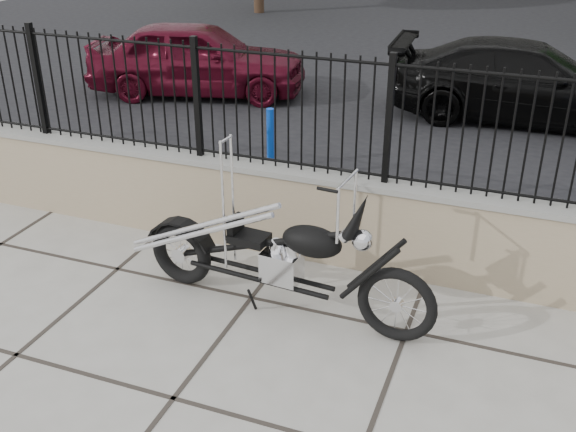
{
  "coord_description": "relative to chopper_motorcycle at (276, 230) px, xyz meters",
  "views": [
    {
      "loc": [
        2.25,
        -3.44,
        3.57
      ],
      "look_at": [
        0.28,
        1.74,
        0.81
      ],
      "focal_mm": 42.0,
      "sensor_mm": 36.0,
      "label": 1
    }
  ],
  "objects": [
    {
      "name": "ground_plane",
      "position": [
        -0.28,
        -1.44,
        -0.81
      ],
      "size": [
        90.0,
        90.0,
        0.0
      ],
      "primitive_type": "plane",
      "color": "#99968E",
      "rests_on": "ground"
    },
    {
      "name": "retaining_wall",
      "position": [
        -0.28,
        1.06,
        -0.33
      ],
      "size": [
        14.0,
        0.36,
        0.96
      ],
      "primitive_type": "cube",
      "color": "gray",
      "rests_on": "ground_plane"
    },
    {
      "name": "bollard_a",
      "position": [
        -1.34,
        3.16,
        -0.39
      ],
      "size": [
        0.13,
        0.13,
        0.85
      ],
      "primitive_type": "cylinder",
      "rotation": [
        0.0,
        0.0,
        0.4
      ],
      "color": "#0E2DD7",
      "rests_on": "ground_plane"
    },
    {
      "name": "chopper_motorcycle",
      "position": [
        0.0,
        0.0,
        0.0
      ],
      "size": [
        2.74,
        0.7,
        1.63
      ],
      "primitive_type": null,
      "rotation": [
        0.0,
        0.0,
        -0.08
      ],
      "color": "black",
      "rests_on": "ground_plane"
    },
    {
      "name": "car_red",
      "position": [
        -3.96,
        6.07,
        -0.14
      ],
      "size": [
        4.23,
        2.55,
        1.35
      ],
      "primitive_type": "imported",
      "rotation": [
        0.0,
        0.0,
        1.83
      ],
      "color": "#500B1C",
      "rests_on": "parking_lot"
    },
    {
      "name": "car_black",
      "position": [
        1.77,
        6.61,
        -0.18
      ],
      "size": [
        4.46,
        1.98,
        1.27
      ],
      "primitive_type": "imported",
      "rotation": [
        0.0,
        0.0,
        1.62
      ],
      "color": "black",
      "rests_on": "parking_lot"
    },
    {
      "name": "iron_fence",
      "position": [
        -0.28,
        1.06,
        0.75
      ],
      "size": [
        14.0,
        0.08,
        1.2
      ],
      "primitive_type": "cube",
      "color": "black",
      "rests_on": "retaining_wall"
    },
    {
      "name": "parking_lot",
      "position": [
        -0.28,
        11.06,
        -0.81
      ],
      "size": [
        30.0,
        30.0,
        0.0
      ],
      "primitive_type": "plane",
      "color": "black",
      "rests_on": "ground"
    }
  ]
}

